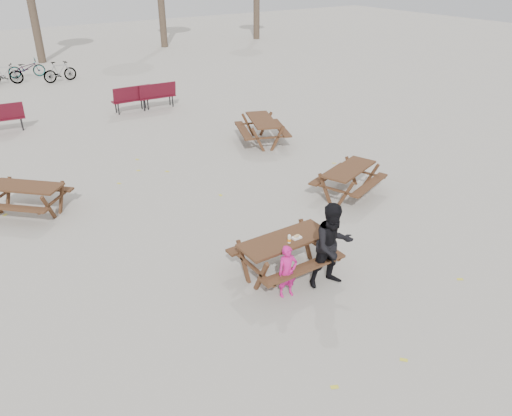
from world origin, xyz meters
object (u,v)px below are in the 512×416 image
main_picnic_table (285,247)px  adult (333,246)px  picnic_table_north (28,199)px  soda_bottle (289,239)px  child (287,272)px  picnic_table_far (262,131)px  picnic_table_east (348,181)px  food_tray (297,238)px

main_picnic_table → adult: size_ratio=1.08×
adult → picnic_table_north: bearing=134.6°
soda_bottle → child: child is taller
picnic_table_far → adult: bearing=176.2°
picnic_table_far → picnic_table_north: bearing=119.0°
soda_bottle → picnic_table_east: bearing=31.0°
food_tray → child: bearing=-139.9°
adult → picnic_table_far: 7.95m
adult → soda_bottle: bearing=142.8°
main_picnic_table → picnic_table_north: main_picnic_table is taller
picnic_table_east → picnic_table_far: picnic_table_far is taller
soda_bottle → food_tray: bearing=11.4°
adult → picnic_table_east: (2.97, 2.71, -0.47)m
adult → picnic_table_north: size_ratio=0.99×
picnic_table_east → picnic_table_north: 7.86m
adult → picnic_table_north: 7.42m
main_picnic_table → soda_bottle: bearing=-99.4°
soda_bottle → child: size_ratio=0.17×
picnic_table_north → picnic_table_east: bearing=17.8°
main_picnic_table → adult: 0.95m
food_tray → picnic_table_east: bearing=32.1°
main_picnic_table → adult: adult is taller
food_tray → picnic_table_far: (3.67, 6.55, -0.39)m
soda_bottle → child: (-0.36, -0.44, -0.34)m
main_picnic_table → picnic_table_north: 6.49m
child → picnic_table_north: child is taller
food_tray → soda_bottle: bearing=-168.6°
main_picnic_table → picnic_table_north: (-3.58, 5.41, -0.22)m
picnic_table_north → soda_bottle: bearing=-13.5°
main_picnic_table → food_tray: 0.30m
soda_bottle → adult: adult is taller
main_picnic_table → picnic_table_far: (3.86, 6.44, -0.19)m
picnic_table_north → main_picnic_table: bearing=-12.6°
soda_bottle → picnic_table_far: bearing=59.5°
picnic_table_far → soda_bottle: bearing=170.7°
main_picnic_table → food_tray: (0.18, -0.11, 0.21)m
adult → food_tray: bearing=128.0°
picnic_table_north → picnic_table_far: (7.44, 1.03, 0.04)m
main_picnic_table → food_tray: size_ratio=10.00×
main_picnic_table → child: size_ratio=1.76×
food_tray → picnic_table_far: 7.52m
picnic_table_north → child: bearing=-18.0°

